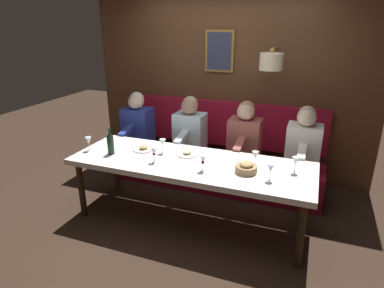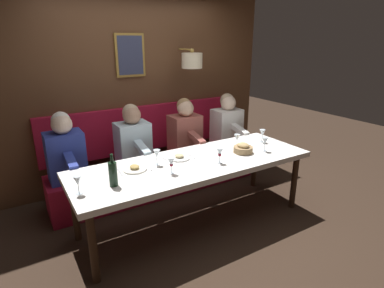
{
  "view_description": "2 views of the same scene",
  "coord_description": "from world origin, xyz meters",
  "px_view_note": "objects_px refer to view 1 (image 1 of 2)",
  "views": [
    {
      "loc": [
        -3.05,
        -1.18,
        2.15
      ],
      "look_at": [
        0.05,
        -0.0,
        0.92
      ],
      "focal_mm": 30.97,
      "sensor_mm": 36.0,
      "label": 1
    },
    {
      "loc": [
        -2.62,
        1.63,
        1.98
      ],
      "look_at": [
        0.05,
        -0.0,
        0.92
      ],
      "focal_mm": 29.14,
      "sensor_mm": 36.0,
      "label": 2
    }
  ],
  "objects_px": {
    "diner_nearest": "(304,141)",
    "wine_glass_3": "(154,152)",
    "wine_glass_1": "(296,161)",
    "wine_glass_6": "(271,169)",
    "wine_glass_0": "(203,160)",
    "wine_bottle": "(111,144)",
    "wine_glass_4": "(88,141)",
    "bread_bowl": "(246,168)",
    "diner_far": "(137,122)",
    "diner_middle": "(190,128)",
    "wine_glass_2": "(163,143)",
    "diner_near": "(245,134)",
    "dining_table": "(190,166)",
    "wine_glass_5": "(255,156)"
  },
  "relations": [
    {
      "from": "wine_glass_0",
      "to": "wine_glass_6",
      "type": "relative_size",
      "value": 1.0
    },
    {
      "from": "diner_far",
      "to": "wine_glass_0",
      "type": "height_order",
      "value": "diner_far"
    },
    {
      "from": "diner_far",
      "to": "wine_glass_3",
      "type": "bearing_deg",
      "value": -142.67
    },
    {
      "from": "wine_glass_0",
      "to": "wine_glass_5",
      "type": "height_order",
      "value": "same"
    },
    {
      "from": "diner_far",
      "to": "diner_middle",
      "type": "bearing_deg",
      "value": -90.0
    },
    {
      "from": "wine_bottle",
      "to": "bread_bowl",
      "type": "height_order",
      "value": "wine_bottle"
    },
    {
      "from": "wine_glass_4",
      "to": "wine_bottle",
      "type": "height_order",
      "value": "wine_bottle"
    },
    {
      "from": "diner_near",
      "to": "wine_glass_5",
      "type": "distance_m",
      "value": 0.81
    },
    {
      "from": "wine_glass_3",
      "to": "bread_bowl",
      "type": "xyz_separation_m",
      "value": [
        0.09,
        -0.97,
        -0.07
      ]
    },
    {
      "from": "diner_far",
      "to": "bread_bowl",
      "type": "bearing_deg",
      "value": -118.14
    },
    {
      "from": "diner_near",
      "to": "diner_middle",
      "type": "relative_size",
      "value": 1.0
    },
    {
      "from": "bread_bowl",
      "to": "wine_glass_2",
      "type": "bearing_deg",
      "value": 79.83
    },
    {
      "from": "diner_far",
      "to": "wine_glass_6",
      "type": "bearing_deg",
      "value": -117.21
    },
    {
      "from": "wine_glass_2",
      "to": "wine_glass_6",
      "type": "relative_size",
      "value": 1.0
    },
    {
      "from": "wine_glass_2",
      "to": "diner_near",
      "type": "bearing_deg",
      "value": -45.6
    },
    {
      "from": "diner_nearest",
      "to": "bread_bowl",
      "type": "height_order",
      "value": "diner_nearest"
    },
    {
      "from": "diner_nearest",
      "to": "wine_glass_1",
      "type": "xyz_separation_m",
      "value": [
        -0.77,
        0.04,
        0.04
      ]
    },
    {
      "from": "diner_far",
      "to": "wine_glass_6",
      "type": "distance_m",
      "value": 2.26
    },
    {
      "from": "diner_far",
      "to": "wine_glass_3",
      "type": "distance_m",
      "value": 1.3
    },
    {
      "from": "wine_glass_1",
      "to": "wine_bottle",
      "type": "distance_m",
      "value": 2.0
    },
    {
      "from": "diner_nearest",
      "to": "wine_glass_4",
      "type": "relative_size",
      "value": 4.82
    },
    {
      "from": "wine_glass_2",
      "to": "bread_bowl",
      "type": "xyz_separation_m",
      "value": [
        -0.18,
        -1.0,
        -0.07
      ]
    },
    {
      "from": "dining_table",
      "to": "diner_nearest",
      "type": "relative_size",
      "value": 3.3
    },
    {
      "from": "wine_glass_2",
      "to": "wine_glass_4",
      "type": "distance_m",
      "value": 0.87
    },
    {
      "from": "diner_middle",
      "to": "wine_bottle",
      "type": "height_order",
      "value": "diner_middle"
    },
    {
      "from": "wine_glass_3",
      "to": "diner_nearest",
      "type": "bearing_deg",
      "value": -54.81
    },
    {
      "from": "wine_glass_3",
      "to": "wine_glass_5",
      "type": "bearing_deg",
      "value": -75.38
    },
    {
      "from": "diner_middle",
      "to": "wine_glass_3",
      "type": "relative_size",
      "value": 4.82
    },
    {
      "from": "dining_table",
      "to": "diner_near",
      "type": "xyz_separation_m",
      "value": [
        0.88,
        -0.4,
        0.14
      ]
    },
    {
      "from": "wine_glass_0",
      "to": "wine_bottle",
      "type": "height_order",
      "value": "wine_bottle"
    },
    {
      "from": "wine_bottle",
      "to": "bread_bowl",
      "type": "bearing_deg",
      "value": -87.84
    },
    {
      "from": "diner_nearest",
      "to": "diner_near",
      "type": "bearing_deg",
      "value": 90.0
    },
    {
      "from": "diner_middle",
      "to": "wine_glass_4",
      "type": "xyz_separation_m",
      "value": [
        -1.0,
        0.87,
        0.04
      ]
    },
    {
      "from": "diner_nearest",
      "to": "wine_glass_2",
      "type": "distance_m",
      "value": 1.68
    },
    {
      "from": "dining_table",
      "to": "diner_near",
      "type": "height_order",
      "value": "diner_near"
    },
    {
      "from": "bread_bowl",
      "to": "wine_glass_0",
      "type": "bearing_deg",
      "value": 105.32
    },
    {
      "from": "diner_nearest",
      "to": "wine_glass_3",
      "type": "xyz_separation_m",
      "value": [
        -1.03,
        1.46,
        0.04
      ]
    },
    {
      "from": "wine_glass_5",
      "to": "wine_bottle",
      "type": "distance_m",
      "value": 1.61
    },
    {
      "from": "diner_nearest",
      "to": "diner_near",
      "type": "distance_m",
      "value": 0.71
    },
    {
      "from": "wine_glass_3",
      "to": "wine_glass_4",
      "type": "bearing_deg",
      "value": 87.85
    },
    {
      "from": "diner_near",
      "to": "wine_glass_5",
      "type": "relative_size",
      "value": 4.82
    },
    {
      "from": "wine_glass_4",
      "to": "wine_glass_5",
      "type": "xyz_separation_m",
      "value": [
        0.24,
        -1.89,
        0.0
      ]
    },
    {
      "from": "wine_glass_1",
      "to": "wine_glass_6",
      "type": "bearing_deg",
      "value": 141.74
    },
    {
      "from": "diner_far",
      "to": "wine_bottle",
      "type": "distance_m",
      "value": 1.03
    },
    {
      "from": "diner_middle",
      "to": "wine_glass_4",
      "type": "bearing_deg",
      "value": 138.97
    },
    {
      "from": "wine_glass_0",
      "to": "bread_bowl",
      "type": "relative_size",
      "value": 0.75
    },
    {
      "from": "wine_glass_4",
      "to": "wine_bottle",
      "type": "xyz_separation_m",
      "value": [
        0.0,
        -0.3,
        -0.0
      ]
    },
    {
      "from": "wine_glass_4",
      "to": "wine_glass_1",
      "type": "bearing_deg",
      "value": -84.3
    },
    {
      "from": "wine_glass_4",
      "to": "bread_bowl",
      "type": "distance_m",
      "value": 1.84
    },
    {
      "from": "diner_middle",
      "to": "wine_glass_0",
      "type": "relative_size",
      "value": 4.82
    }
  ]
}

